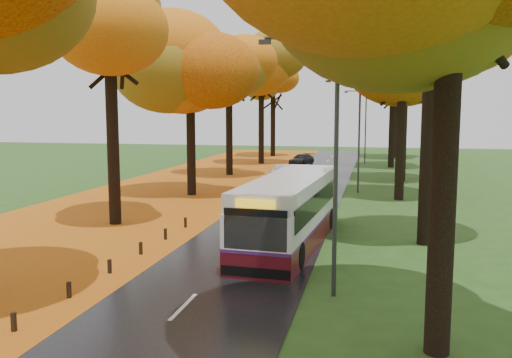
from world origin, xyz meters
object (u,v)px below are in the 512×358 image
(streetlamp_far, at_px, (363,120))
(car_white, at_px, (281,172))
(bus, at_px, (291,209))
(car_silver, at_px, (283,172))
(streetlamp_mid, at_px, (356,126))
(car_dark, at_px, (302,159))
(streetlamp_near, at_px, (328,144))

(streetlamp_far, height_order, car_white, streetlamp_far)
(streetlamp_far, bearing_deg, bus, -93.13)
(car_white, distance_m, car_silver, 0.17)
(streetlamp_mid, bearing_deg, car_silver, 135.73)
(car_silver, bearing_deg, car_dark, 90.92)
(streetlamp_mid, xyz_separation_m, streetlamp_far, (0.00, 22.00, 0.00))
(streetlamp_near, bearing_deg, car_silver, 102.34)
(streetlamp_far, xyz_separation_m, bus, (-2.06, -37.74, -3.16))
(streetlamp_far, relative_size, car_silver, 2.15)
(streetlamp_near, distance_m, bus, 7.31)
(streetlamp_mid, xyz_separation_m, car_silver, (-6.12, 5.96, -4.06))
(streetlamp_near, relative_size, car_silver, 2.15)
(streetlamp_mid, distance_m, car_white, 9.59)
(bus, xyz_separation_m, car_silver, (-4.06, 21.70, -0.90))
(streetlamp_mid, distance_m, bus, 16.18)
(streetlamp_mid, bearing_deg, streetlamp_near, -90.00)
(car_silver, bearing_deg, car_white, 170.92)
(streetlamp_mid, distance_m, car_dark, 20.31)
(bus, distance_m, car_white, 22.16)
(car_silver, distance_m, car_dark, 12.90)
(streetlamp_near, height_order, bus, streetlamp_near)
(car_white, relative_size, car_silver, 0.96)
(streetlamp_far, bearing_deg, car_white, -111.45)
(car_white, xyz_separation_m, car_dark, (-0.01, 12.87, -0.04))
(car_white, relative_size, car_dark, 0.91)
(streetlamp_near, bearing_deg, streetlamp_far, 90.00)
(streetlamp_near, height_order, car_white, streetlamp_near)
(streetlamp_far, bearing_deg, car_dark, -153.54)
(streetlamp_mid, bearing_deg, car_white, 136.39)
(streetlamp_mid, xyz_separation_m, bus, (-2.06, -15.74, -3.16))
(bus, bearing_deg, streetlamp_far, 90.79)
(car_silver, bearing_deg, bus, -79.29)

